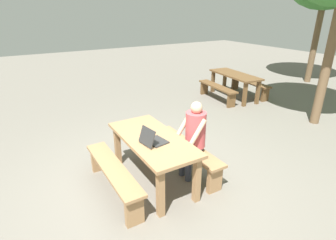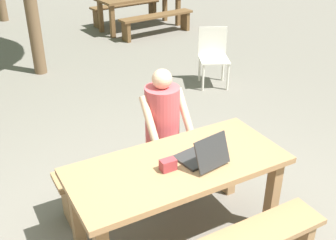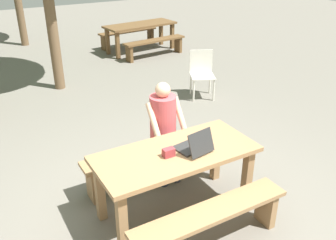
{
  "view_description": "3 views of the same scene",
  "coord_description": "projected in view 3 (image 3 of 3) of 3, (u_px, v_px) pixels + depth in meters",
  "views": [
    {
      "loc": [
        3.25,
        -1.67,
        2.58
      ],
      "look_at": [
        0.05,
        0.25,
        1.02
      ],
      "focal_mm": 28.68,
      "sensor_mm": 36.0,
      "label": 1
    },
    {
      "loc": [
        -1.36,
        -2.28,
        2.56
      ],
      "look_at": [
        0.05,
        0.25,
        1.02
      ],
      "focal_mm": 43.81,
      "sensor_mm": 36.0,
      "label": 2
    },
    {
      "loc": [
        -1.74,
        -2.85,
        2.77
      ],
      "look_at": [
        0.05,
        0.25,
        1.02
      ],
      "focal_mm": 39.7,
      "sensor_mm": 36.0,
      "label": 3
    }
  ],
  "objects": [
    {
      "name": "bench_near",
      "position": [
        211.0,
        220.0,
        3.55
      ],
      "size": [
        1.66,
        0.3,
        0.46
      ],
      "color": "#9E754C",
      "rests_on": "ground"
    },
    {
      "name": "person_seated",
      "position": [
        164.0,
        125.0,
        4.46
      ],
      "size": [
        0.43,
        0.42,
        1.28
      ],
      "color": "#333847",
      "rests_on": "ground"
    },
    {
      "name": "picnic_table_front",
      "position": [
        176.0,
        162.0,
        3.93
      ],
      "size": [
        1.73,
        0.78,
        0.77
      ],
      "color": "#9E754C",
      "rests_on": "ground"
    },
    {
      "name": "bench_mid_south",
      "position": [
        155.0,
        44.0,
        9.54
      ],
      "size": [
        1.75,
        0.49,
        0.45
      ],
      "rotation": [
        0.0,
        0.0,
        0.11
      ],
      "color": "brown",
      "rests_on": "ground"
    },
    {
      "name": "bench_far",
      "position": [
        148.0,
        157.0,
        4.57
      ],
      "size": [
        1.66,
        0.3,
        0.46
      ],
      "color": "#9E754C",
      "rests_on": "ground"
    },
    {
      "name": "small_pouch",
      "position": [
        169.0,
        152.0,
        3.77
      ],
      "size": [
        0.12,
        0.08,
        0.09
      ],
      "color": "#993338",
      "rests_on": "picnic_table_front"
    },
    {
      "name": "laptop",
      "position": [
        194.0,
        146.0,
        3.86
      ],
      "size": [
        0.35,
        0.39,
        0.26
      ],
      "rotation": [
        0.0,
        0.0,
        3.3
      ],
      "color": "#2D2D2D",
      "rests_on": "picnic_table_front"
    },
    {
      "name": "bench_mid_north",
      "position": [
        128.0,
        34.0,
        10.51
      ],
      "size": [
        1.75,
        0.49,
        0.45
      ],
      "rotation": [
        0.0,
        0.0,
        0.11
      ],
      "color": "brown",
      "rests_on": "ground"
    },
    {
      "name": "picnic_table_mid",
      "position": [
        140.0,
        28.0,
        9.9
      ],
      "size": [
        1.99,
        0.94,
        0.74
      ],
      "rotation": [
        0.0,
        0.0,
        0.11
      ],
      "color": "brown",
      "rests_on": "ground"
    },
    {
      "name": "ground_plane",
      "position": [
        175.0,
        210.0,
        4.21
      ],
      "size": [
        30.0,
        30.0,
        0.0
      ],
      "primitive_type": "plane",
      "color": "slate"
    },
    {
      "name": "plastic_chair",
      "position": [
        202.0,
        73.0,
        7.09
      ],
      "size": [
        0.58,
        0.58,
        0.88
      ],
      "rotation": [
        0.0,
        0.0,
        5.85
      ],
      "color": "silver",
      "rests_on": "ground"
    }
  ]
}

